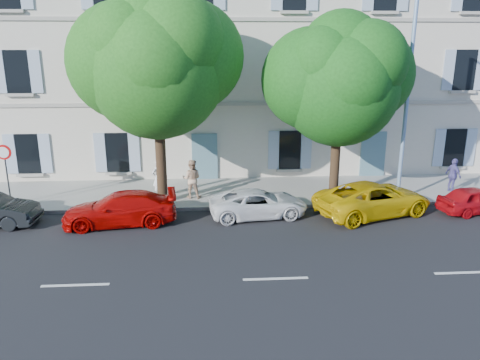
{
  "coord_description": "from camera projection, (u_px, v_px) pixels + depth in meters",
  "views": [
    {
      "loc": [
        -1.93,
        -16.73,
        6.92
      ],
      "look_at": [
        -0.69,
        2.0,
        1.4
      ],
      "focal_mm": 35.0,
      "sensor_mm": 36.0,
      "label": 1
    }
  ],
  "objects": [
    {
      "name": "building",
      "position": [
        243.0,
        60.0,
        26.16
      ],
      "size": [
        28.0,
        7.0,
        12.0
      ],
      "primitive_type": "cube",
      "color": "beige",
      "rests_on": "ground"
    },
    {
      "name": "car_red_coupe",
      "position": [
        120.0,
        209.0,
        18.41
      ],
      "size": [
        4.57,
        2.25,
        1.28
      ],
      "primitive_type": "imported",
      "rotation": [
        0.0,
        0.0,
        4.82
      ],
      "color": "#AB0604",
      "rests_on": "ground"
    },
    {
      "name": "car_yellow_supercar",
      "position": [
        373.0,
        199.0,
        19.44
      ],
      "size": [
        5.44,
        3.77,
        1.38
      ],
      "primitive_type": "imported",
      "rotation": [
        0.0,
        0.0,
        1.9
      ],
      "color": "#D7AD09",
      "rests_on": "ground"
    },
    {
      "name": "tree_left",
      "position": [
        157.0,
        70.0,
        19.09
      ],
      "size": [
        5.72,
        5.72,
        8.87
      ],
      "color": "#3A2819",
      "rests_on": "sidewalk"
    },
    {
      "name": "car_white_coupe",
      "position": [
        258.0,
        203.0,
        19.27
      ],
      "size": [
        4.23,
        2.32,
        1.12
      ],
      "primitive_type": "imported",
      "rotation": [
        0.0,
        0.0,
        1.69
      ],
      "color": "white",
      "rests_on": "ground"
    },
    {
      "name": "pedestrian_b",
      "position": [
        192.0,
        179.0,
        21.05
      ],
      "size": [
        0.94,
        0.78,
        1.76
      ],
      "primitive_type": "imported",
      "rotation": [
        0.0,
        0.0,
        3.0
      ],
      "color": "tan",
      "rests_on": "sidewalk"
    },
    {
      "name": "street_lamp",
      "position": [
        410.0,
        90.0,
        19.39
      ],
      "size": [
        0.27,
        1.83,
        8.62
      ],
      "color": "#7293BF",
      "rests_on": "sidewalk"
    },
    {
      "name": "sidewalk",
      "position": [
        251.0,
        192.0,
        22.33
      ],
      "size": [
        36.0,
        4.5,
        0.15
      ],
      "primitive_type": "cube",
      "color": "#A09E96",
      "rests_on": "ground"
    },
    {
      "name": "road_sign",
      "position": [
        5.0,
        163.0,
        19.43
      ],
      "size": [
        0.63,
        0.1,
        2.74
      ],
      "color": "#383A3D",
      "rests_on": "sidewalk"
    },
    {
      "name": "pedestrian_c",
      "position": [
        453.0,
        175.0,
        21.91
      ],
      "size": [
        0.6,
        1.01,
        1.61
      ],
      "primitive_type": "imported",
      "rotation": [
        0.0,
        0.0,
        1.8
      ],
      "color": "#5C559C",
      "rests_on": "sidewalk"
    },
    {
      "name": "ground",
      "position": [
        261.0,
        229.0,
        18.09
      ],
      "size": [
        90.0,
        90.0,
        0.0
      ],
      "primitive_type": "plane",
      "color": "black"
    },
    {
      "name": "pedestrian_a",
      "position": [
        159.0,
        178.0,
        21.2
      ],
      "size": [
        0.76,
        0.69,
        1.75
      ],
      "primitive_type": "imported",
      "rotation": [
        0.0,
        0.0,
        3.7
      ],
      "color": "white",
      "rests_on": "sidewalk"
    },
    {
      "name": "car_red_hatchback",
      "position": [
        476.0,
        200.0,
        19.71
      ],
      "size": [
        3.49,
        1.97,
        1.12
      ],
      "primitive_type": "imported",
      "rotation": [
        0.0,
        0.0,
        1.78
      ],
      "color": "#B40B12",
      "rests_on": "ground"
    },
    {
      "name": "tree_right",
      "position": [
        339.0,
        86.0,
        19.6
      ],
      "size": [
        5.07,
        5.07,
        7.81
      ],
      "color": "#3A2819",
      "rests_on": "sidewalk"
    },
    {
      "name": "kerb",
      "position": [
        255.0,
        207.0,
        20.25
      ],
      "size": [
        36.0,
        0.16,
        0.16
      ],
      "primitive_type": "cube",
      "color": "#9E998E",
      "rests_on": "ground"
    }
  ]
}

